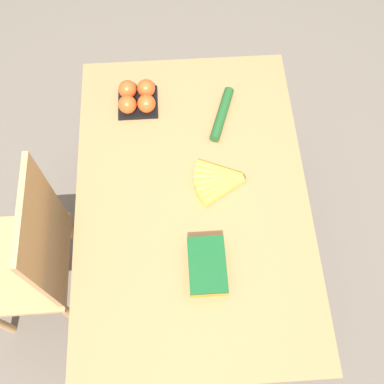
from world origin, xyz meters
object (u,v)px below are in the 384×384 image
object	(u,v)px
chair	(33,258)
tomato_pack	(137,97)
cucumber_near	(222,114)
banana_bunch	(220,180)
carrot_bag	(207,266)

from	to	relation	value
chair	tomato_pack	distance (m)	0.77
tomato_pack	cucumber_near	bearing A→B (deg)	-104.54
cucumber_near	banana_bunch	bearing A→B (deg)	173.32
chair	carrot_bag	xyz separation A→B (m)	(-0.14, -0.68, 0.24)
cucumber_near	chair	bearing A→B (deg)	121.88
carrot_bag	cucumber_near	world-z (taller)	carrot_bag
chair	banana_bunch	distance (m)	0.81
banana_bunch	tomato_pack	size ratio (longest dim) A/B	1.21
tomato_pack	carrot_bag	xyz separation A→B (m)	(-0.72, -0.23, -0.01)
carrot_bag	cucumber_near	size ratio (longest dim) A/B	0.79
carrot_bag	tomato_pack	bearing A→B (deg)	17.85
banana_bunch	tomato_pack	distance (m)	0.50
chair	carrot_bag	bearing A→B (deg)	77.79
chair	tomato_pack	world-z (taller)	chair
chair	banana_bunch	size ratio (longest dim) A/B	5.13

